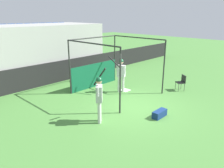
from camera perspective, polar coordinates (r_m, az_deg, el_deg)
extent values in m
plane|color=#477F38|center=(9.83, 6.23, -5.89)|extent=(60.00, 60.00, 0.00)
cube|color=black|center=(13.66, -12.97, 3.36)|extent=(24.00, 0.12, 1.27)
cube|color=#9E9E99|center=(15.20, -17.61, 8.37)|extent=(7.05, 4.00, 3.32)
cube|color=navy|center=(12.69, -24.74, 4.25)|extent=(0.45, 0.40, 0.10)
cube|color=navy|center=(12.81, -25.18, 5.37)|extent=(0.45, 0.06, 0.40)
cube|color=navy|center=(12.89, -22.49, 4.73)|extent=(0.45, 0.40, 0.10)
cube|color=navy|center=(13.01, -22.94, 5.82)|extent=(0.45, 0.06, 0.40)
cube|color=navy|center=(13.11, -20.31, 5.18)|extent=(0.45, 0.40, 0.10)
cube|color=navy|center=(13.23, -20.77, 6.25)|extent=(0.45, 0.06, 0.40)
cube|color=navy|center=(13.36, -18.21, 5.61)|extent=(0.45, 0.40, 0.10)
cube|color=navy|center=(13.47, -18.67, 6.66)|extent=(0.45, 0.06, 0.40)
cube|color=navy|center=(13.62, -16.18, 6.01)|extent=(0.45, 0.40, 0.10)
cube|color=navy|center=(13.73, -16.65, 7.04)|extent=(0.45, 0.06, 0.40)
cube|color=navy|center=(13.89, -14.23, 6.39)|extent=(0.45, 0.40, 0.10)
cube|color=navy|center=(14.00, -14.70, 7.40)|extent=(0.45, 0.06, 0.40)
cube|color=navy|center=(14.19, -12.35, 6.76)|extent=(0.45, 0.40, 0.10)
cube|color=navy|center=(14.29, -12.82, 7.74)|extent=(0.45, 0.06, 0.40)
cube|color=navy|center=(14.49, -10.54, 7.09)|extent=(0.45, 0.40, 0.10)
cube|color=navy|center=(14.60, -11.02, 8.06)|extent=(0.45, 0.06, 0.40)
cube|color=navy|center=(14.81, -8.81, 7.41)|extent=(0.45, 0.40, 0.10)
cube|color=navy|center=(14.92, -9.28, 8.36)|extent=(0.45, 0.06, 0.40)
cube|color=navy|center=(15.15, -7.16, 7.71)|extent=(0.45, 0.40, 0.10)
cube|color=navy|center=(15.25, -7.63, 8.63)|extent=(0.45, 0.06, 0.40)
cube|color=navy|center=(15.50, -5.57, 7.99)|extent=(0.45, 0.40, 0.10)
cube|color=navy|center=(15.60, -6.04, 8.89)|extent=(0.45, 0.06, 0.40)
cube|color=navy|center=(13.35, -26.27, 6.41)|extent=(0.45, 0.40, 0.10)
cube|color=navy|center=(13.48, -26.68, 7.45)|extent=(0.45, 0.06, 0.40)
cube|color=navy|center=(13.54, -24.11, 6.84)|extent=(0.45, 0.40, 0.10)
cube|color=navy|center=(13.67, -24.52, 7.86)|extent=(0.45, 0.06, 0.40)
cube|color=navy|center=(13.76, -22.00, 7.24)|extent=(0.45, 0.40, 0.10)
cube|color=navy|center=(13.88, -22.43, 8.24)|extent=(0.45, 0.06, 0.40)
cube|color=navy|center=(13.99, -19.95, 7.62)|extent=(0.45, 0.40, 0.10)
cube|color=navy|center=(14.11, -20.39, 8.61)|extent=(0.45, 0.06, 0.40)
cube|color=navy|center=(14.24, -17.98, 7.98)|extent=(0.45, 0.40, 0.10)
cube|color=navy|center=(14.36, -18.42, 8.95)|extent=(0.45, 0.06, 0.40)
cube|color=navy|center=(14.50, -16.06, 8.32)|extent=(0.45, 0.40, 0.10)
cube|color=navy|center=(14.62, -16.51, 9.27)|extent=(0.45, 0.06, 0.40)
cube|color=navy|center=(14.78, -14.22, 8.63)|extent=(0.45, 0.40, 0.10)
cube|color=navy|center=(14.90, -14.67, 9.56)|extent=(0.45, 0.06, 0.40)
cube|color=navy|center=(15.08, -12.44, 8.93)|extent=(0.45, 0.40, 0.10)
cube|color=navy|center=(15.19, -12.89, 9.84)|extent=(0.45, 0.06, 0.40)
cube|color=navy|center=(15.39, -10.73, 9.20)|extent=(0.45, 0.40, 0.10)
cube|color=navy|center=(15.50, -11.18, 10.10)|extent=(0.45, 0.06, 0.40)
cube|color=navy|center=(15.71, -9.09, 9.46)|extent=(0.45, 0.40, 0.10)
cube|color=navy|center=(15.82, -9.54, 10.34)|extent=(0.45, 0.06, 0.40)
cube|color=navy|center=(16.04, -7.51, 9.70)|extent=(0.45, 0.40, 0.10)
cube|color=navy|center=(16.15, -7.96, 10.56)|extent=(0.45, 0.06, 0.40)
cube|color=navy|center=(14.22, -25.58, 8.74)|extent=(0.45, 0.40, 0.10)
cube|color=navy|center=(14.36, -25.97, 9.70)|extent=(0.45, 0.06, 0.40)
cube|color=navy|center=(14.43, -23.54, 9.11)|extent=(0.45, 0.40, 0.10)
cube|color=navy|center=(14.56, -23.94, 10.05)|extent=(0.45, 0.06, 0.40)
cube|color=navy|center=(14.65, -21.56, 9.45)|extent=(0.45, 0.40, 0.10)
cube|color=navy|center=(14.78, -21.97, 10.37)|extent=(0.45, 0.06, 0.40)
cube|color=navy|center=(14.88, -19.63, 9.77)|extent=(0.45, 0.40, 0.10)
cube|color=navy|center=(15.02, -20.05, 10.68)|extent=(0.45, 0.06, 0.40)
cube|color=navy|center=(15.14, -17.77, 10.07)|extent=(0.45, 0.40, 0.10)
cube|color=navy|center=(15.27, -18.18, 10.97)|extent=(0.45, 0.06, 0.40)
cube|color=navy|center=(15.41, -15.96, 10.35)|extent=(0.45, 0.40, 0.10)
cube|color=navy|center=(15.54, -16.38, 11.23)|extent=(0.45, 0.06, 0.40)
cube|color=navy|center=(15.69, -14.22, 10.61)|extent=(0.45, 0.40, 0.10)
cube|color=navy|center=(15.82, -14.64, 11.48)|extent=(0.45, 0.06, 0.40)
cube|color=navy|center=(15.99, -12.53, 10.86)|extent=(0.45, 0.40, 0.10)
cube|color=navy|center=(16.11, -12.95, 11.70)|extent=(0.45, 0.06, 0.40)
cube|color=navy|center=(16.30, -10.91, 11.08)|extent=(0.45, 0.40, 0.10)
cube|color=navy|center=(16.42, -11.33, 11.91)|extent=(0.45, 0.06, 0.40)
cube|color=navy|center=(16.62, -9.34, 11.29)|extent=(0.45, 0.40, 0.10)
cube|color=navy|center=(16.74, -9.76, 12.11)|extent=(0.45, 0.06, 0.40)
cube|color=navy|center=(14.93, -26.93, 10.47)|extent=(0.45, 0.40, 0.10)
cube|color=navy|center=(15.07, -27.30, 11.36)|extent=(0.45, 0.06, 0.40)
cube|color=navy|center=(15.12, -24.96, 10.80)|extent=(0.45, 0.40, 0.10)
cube|color=navy|center=(15.27, -25.34, 11.68)|extent=(0.45, 0.06, 0.40)
cube|color=navy|center=(15.33, -23.04, 11.11)|extent=(0.45, 0.40, 0.10)
cube|color=navy|center=(15.47, -23.42, 11.98)|extent=(0.45, 0.06, 0.40)
cube|color=navy|center=(15.56, -21.17, 11.40)|extent=(0.45, 0.40, 0.10)
cube|color=navy|center=(15.70, -21.56, 12.26)|extent=(0.45, 0.06, 0.40)
cube|color=navy|center=(15.80, -19.35, 11.68)|extent=(0.45, 0.40, 0.10)
cube|color=navy|center=(15.94, -19.74, 12.52)|extent=(0.45, 0.06, 0.40)
cube|color=navy|center=(16.06, -17.58, 11.93)|extent=(0.45, 0.40, 0.10)
cube|color=navy|center=(16.19, -17.98, 12.75)|extent=(0.45, 0.06, 0.40)
cube|color=navy|center=(16.33, -15.87, 12.16)|extent=(0.45, 0.40, 0.10)
cube|color=navy|center=(16.47, -16.27, 12.97)|extent=(0.45, 0.06, 0.40)
cube|color=navy|center=(16.61, -14.21, 12.38)|extent=(0.45, 0.40, 0.10)
cube|color=navy|center=(16.75, -14.61, 13.18)|extent=(0.45, 0.06, 0.40)
cube|color=navy|center=(16.91, -12.61, 12.57)|extent=(0.45, 0.40, 0.10)
cube|color=navy|center=(17.05, -13.01, 13.36)|extent=(0.45, 0.06, 0.40)
cube|color=navy|center=(17.23, -11.06, 12.76)|extent=(0.45, 0.40, 0.10)
cube|color=navy|center=(17.35, -11.46, 13.53)|extent=(0.45, 0.06, 0.40)
cube|color=navy|center=(15.83, -26.27, 12.34)|extent=(0.45, 0.40, 0.10)
cube|color=navy|center=(15.99, -26.62, 13.16)|extent=(0.45, 0.06, 0.40)
cube|color=navy|center=(16.03, -24.41, 12.63)|extent=(0.45, 0.40, 0.10)
cube|color=navy|center=(16.19, -24.76, 13.44)|extent=(0.45, 0.06, 0.40)
cube|color=navy|center=(16.25, -22.59, 12.89)|extent=(0.45, 0.40, 0.10)
cube|color=navy|center=(16.40, -22.95, 13.69)|extent=(0.45, 0.06, 0.40)
cube|color=navy|center=(16.48, -20.81, 13.14)|extent=(0.45, 0.40, 0.10)
cube|color=navy|center=(16.63, -21.19, 13.93)|extent=(0.45, 0.06, 0.40)
cube|color=navy|center=(16.73, -19.09, 13.37)|extent=(0.45, 0.40, 0.10)
cube|color=navy|center=(16.88, -19.46, 14.15)|extent=(0.45, 0.06, 0.40)
cube|color=navy|center=(16.99, -17.41, 13.58)|extent=(0.45, 0.40, 0.10)
cube|color=navy|center=(17.14, -17.79, 14.35)|extent=(0.45, 0.06, 0.40)
cube|color=navy|center=(17.27, -15.79, 13.77)|extent=(0.45, 0.40, 0.10)
cube|color=navy|center=(17.41, -16.17, 14.53)|extent=(0.45, 0.06, 0.40)
cube|color=navy|center=(17.55, -14.21, 13.95)|extent=(0.45, 0.40, 0.10)
cube|color=navy|center=(17.69, -14.59, 14.70)|extent=(0.45, 0.06, 0.40)
cube|color=navy|center=(17.85, -12.68, 14.11)|extent=(0.45, 0.40, 0.10)
cube|color=navy|center=(17.99, -13.06, 14.85)|extent=(0.45, 0.06, 0.40)
cylinder|color=#282828|center=(8.69, 2.15, 0.62)|extent=(0.07, 0.07, 2.73)
cylinder|color=#282828|center=(11.28, 13.39, 4.17)|extent=(0.07, 0.07, 2.73)
cylinder|color=#282828|center=(11.14, -10.99, 4.16)|extent=(0.07, 0.07, 2.73)
cylinder|color=#282828|center=(13.27, 0.70, 6.65)|extent=(0.07, 0.07, 2.73)
cylinder|color=#282828|center=(9.58, -5.46, 10.54)|extent=(0.06, 3.39, 0.06)
cylinder|color=#282828|center=(11.99, 6.78, 11.94)|extent=(0.06, 3.39, 0.06)
cylinder|color=#282828|center=(11.93, -4.81, 11.97)|extent=(3.30, 0.06, 0.06)
cube|color=#0F5133|center=(12.29, -4.50, 2.32)|extent=(3.23, 0.03, 1.33)
cube|color=white|center=(11.83, 3.46, -1.60)|extent=(0.44, 0.44, 0.02)
cylinder|color=silver|center=(11.47, 2.90, -0.04)|extent=(0.17, 0.17, 0.85)
cylinder|color=silver|center=(11.43, 1.82, -0.09)|extent=(0.17, 0.17, 0.85)
cube|color=#B7B7B7|center=(11.25, 2.41, 3.44)|extent=(0.34, 0.46, 0.60)
sphere|color=tan|center=(11.14, 2.44, 5.76)|extent=(0.21, 0.21, 0.21)
sphere|color=#144C2D|center=(11.13, 2.44, 5.99)|extent=(0.22, 0.22, 0.22)
cylinder|color=#B7B7B7|center=(11.10, 3.37, 3.95)|extent=(0.09, 0.09, 0.33)
cylinder|color=#B7B7B7|center=(11.26, 1.32, 4.17)|extent=(0.09, 0.09, 0.33)
cylinder|color=black|center=(10.96, 0.64, 5.75)|extent=(0.17, 0.74, 0.55)
sphere|color=black|center=(11.31, 1.65, 4.82)|extent=(0.08, 0.08, 0.08)
cylinder|color=silver|center=(8.20, -3.33, -7.51)|extent=(0.18, 0.18, 0.85)
cylinder|color=silver|center=(8.38, -3.25, -6.94)|extent=(0.18, 0.18, 0.85)
cube|color=#B7B7B7|center=(8.01, -3.38, -2.49)|extent=(0.47, 0.46, 0.61)
sphere|color=tan|center=(7.86, -3.44, 0.72)|extent=(0.21, 0.21, 0.21)
sphere|color=#144C2D|center=(7.85, -3.45, 1.06)|extent=(0.22, 0.22, 0.22)
cylinder|color=#B7B7B7|center=(7.75, -3.79, -2.13)|extent=(0.10, 0.10, 0.33)
cylinder|color=#B7B7B7|center=(8.18, -3.58, -1.04)|extent=(0.10, 0.10, 0.33)
cylinder|color=black|center=(8.18, -3.26, 1.90)|extent=(0.23, 0.53, 0.74)
sphere|color=black|center=(8.08, -4.05, -0.95)|extent=(0.08, 0.08, 0.08)
cube|color=black|center=(12.23, 17.40, 0.37)|extent=(0.55, 0.55, 0.04)
cube|color=black|center=(12.26, 18.21, 1.32)|extent=(0.26, 0.35, 0.40)
cylinder|color=#333333|center=(12.07, 16.99, -0.91)|extent=(0.02, 0.02, 0.44)
cylinder|color=#333333|center=(12.35, 16.24, -0.42)|extent=(0.02, 0.02, 0.44)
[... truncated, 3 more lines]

